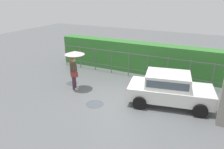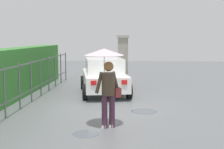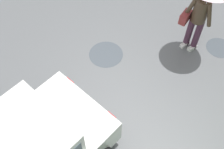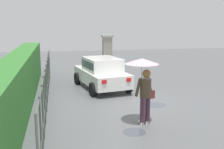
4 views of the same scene
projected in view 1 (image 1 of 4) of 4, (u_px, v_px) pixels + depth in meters
name	position (u px, v px, depth m)	size (l,w,h in m)	color
ground_plane	(116.00, 98.00, 10.48)	(40.00, 40.00, 0.00)	slate
car	(169.00, 88.00, 9.68)	(3.95, 2.41, 1.48)	white
pedestrian	(74.00, 62.00, 10.99)	(1.02, 1.02, 2.05)	#47283D
fence_section	(147.00, 66.00, 12.49)	(11.74, 0.05, 1.50)	#59605B
hedge_row	(152.00, 59.00, 13.27)	(12.69, 0.90, 1.90)	#387F33
puddle_near	(95.00, 104.00, 9.91)	(0.83, 0.83, 0.00)	#4C545B
puddle_far	(72.00, 83.00, 12.16)	(0.66, 0.66, 0.00)	#4C545B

